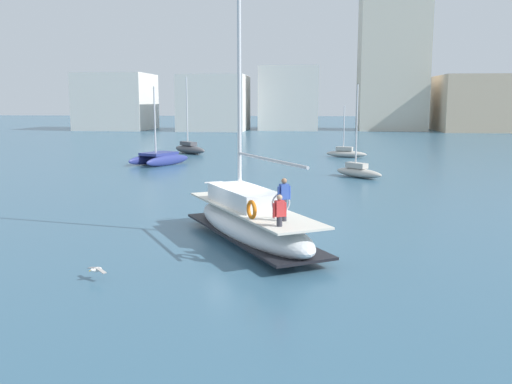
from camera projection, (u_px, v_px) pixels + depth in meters
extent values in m
plane|color=#38607A|center=(236.00, 236.00, 24.37)|extent=(400.00, 400.00, 0.00)
ellipsoid|color=silver|center=(251.00, 226.00, 23.11)|extent=(6.91, 9.50, 1.40)
cube|color=black|center=(251.00, 234.00, 23.16)|extent=(6.83, 9.35, 0.10)
cube|color=beige|center=(251.00, 208.00, 22.99)|extent=(6.50, 8.99, 0.08)
cube|color=silver|center=(244.00, 196.00, 23.57)|extent=(3.63, 4.58, 0.70)
cylinder|color=silver|center=(239.00, 55.00, 23.07)|extent=(0.16, 0.16, 12.37)
cylinder|color=#B7B7BC|center=(270.00, 160.00, 21.14)|extent=(3.00, 5.04, 0.12)
cylinder|color=silver|center=(213.00, 182.00, 26.87)|extent=(0.81, 0.50, 0.06)
torus|color=orange|center=(252.00, 210.00, 20.06)|extent=(0.47, 0.68, 0.70)
cylinder|color=#33333D|center=(284.00, 210.00, 20.34)|extent=(0.20, 0.20, 0.80)
cube|color=#3351AD|center=(284.00, 192.00, 20.23)|extent=(0.38, 0.33, 0.56)
sphere|color=#9E7051|center=(284.00, 181.00, 20.17)|extent=(0.20, 0.20, 0.20)
cylinder|color=#3351AD|center=(279.00, 193.00, 20.15)|extent=(0.09, 0.09, 0.50)
cylinder|color=#3351AD|center=(289.00, 193.00, 20.33)|extent=(0.09, 0.09, 0.50)
cylinder|color=#33333D|center=(279.00, 221.00, 19.50)|extent=(0.20, 0.20, 0.35)
cube|color=red|center=(279.00, 209.00, 19.43)|extent=(0.38, 0.33, 0.56)
sphere|color=tan|center=(280.00, 197.00, 19.37)|extent=(0.20, 0.20, 0.20)
cylinder|color=red|center=(274.00, 210.00, 19.35)|extent=(0.09, 0.09, 0.50)
cylinder|color=red|center=(285.00, 209.00, 19.53)|extent=(0.09, 0.09, 0.50)
torus|color=silver|center=(281.00, 203.00, 20.52)|extent=(0.69, 0.43, 0.76)
ellipsoid|color=navy|center=(168.00, 160.00, 51.12)|extent=(3.06, 5.35, 0.92)
ellipsoid|color=navy|center=(150.00, 159.00, 52.24)|extent=(3.06, 5.35, 0.92)
cube|color=navy|center=(159.00, 154.00, 51.59)|extent=(3.30, 3.75, 0.24)
cylinder|color=silver|center=(155.00, 120.00, 50.74)|extent=(0.14, 0.14, 5.94)
ellipsoid|color=#B7B2A8|center=(359.00, 173.00, 43.01)|extent=(3.80, 3.87, 0.71)
cube|color=#B7B2A8|center=(357.00, 165.00, 43.09)|extent=(1.71, 1.73, 0.40)
cylinder|color=silver|center=(357.00, 127.00, 42.71)|extent=(0.12, 0.12, 6.32)
ellipsoid|color=#4C4C51|center=(190.00, 150.00, 62.57)|extent=(4.88, 4.95, 0.91)
cube|color=#4C4C51|center=(188.00, 143.00, 62.69)|extent=(2.19, 2.21, 0.40)
cylinder|color=silver|center=(187.00, 111.00, 62.23)|extent=(0.14, 0.14, 7.50)
ellipsoid|color=#B7B2A8|center=(346.00, 154.00, 58.45)|extent=(4.36, 2.24, 0.69)
cube|color=#B7B2A8|center=(344.00, 149.00, 58.45)|extent=(1.82, 1.14, 0.40)
cylinder|color=silver|center=(344.00, 128.00, 58.15)|extent=(0.12, 0.12, 4.62)
ellipsoid|color=silver|center=(97.00, 270.00, 18.35)|extent=(0.36, 0.40, 0.16)
sphere|color=silver|center=(92.00, 270.00, 18.20)|extent=(0.11, 0.11, 0.11)
cone|color=gold|center=(90.00, 271.00, 18.16)|extent=(0.07, 0.08, 0.04)
cube|color=#9E9993|center=(101.00, 270.00, 18.20)|extent=(0.45, 0.38, 0.12)
cube|color=#9E9993|center=(93.00, 268.00, 18.50)|extent=(0.45, 0.38, 0.12)
cube|color=silver|center=(116.00, 102.00, 115.53)|extent=(13.93, 14.20, 11.32)
cube|color=silver|center=(215.00, 103.00, 112.19)|extent=(12.89, 14.12, 10.85)
cube|color=silver|center=(289.00, 98.00, 115.43)|extent=(11.76, 13.86, 12.66)
cube|color=beige|center=(393.00, 64.00, 111.20)|extent=(13.10, 10.14, 26.16)
cube|color=#C6AD8E|center=(472.00, 103.00, 109.00)|extent=(12.77, 14.88, 10.72)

